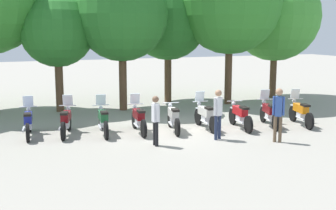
{
  "coord_description": "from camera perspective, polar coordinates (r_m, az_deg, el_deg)",
  "views": [
    {
      "loc": [
        -6.2,
        -14.7,
        3.72
      ],
      "look_at": [
        0.0,
        0.5,
        0.9
      ],
      "focal_mm": 47.08,
      "sensor_mm": 36.0,
      "label": 1
    }
  ],
  "objects": [
    {
      "name": "motorcycle_6",
      "position": [
        16.92,
        9.31,
        -1.34
      ],
      "size": [
        0.7,
        2.18,
        0.99
      ],
      "rotation": [
        0.0,
        0.0,
        1.41
      ],
      "color": "black",
      "rests_on": "ground_plane"
    },
    {
      "name": "tree_4",
      "position": [
        22.72,
        -0.01,
        10.86
      ],
      "size": [
        4.01,
        4.01,
        6.18
      ],
      "color": "brown",
      "rests_on": "ground_plane"
    },
    {
      "name": "motorcycle_0",
      "position": [
        16.22,
        -17.64,
        -2.11
      ],
      "size": [
        0.65,
        2.19,
        1.37
      ],
      "rotation": [
        0.0,
        0.0,
        1.45
      ],
      "color": "black",
      "rests_on": "ground_plane"
    },
    {
      "name": "ground_plane",
      "position": [
        16.38,
        0.66,
        -3.38
      ],
      "size": [
        80.0,
        80.0,
        0.0
      ],
      "primitive_type": "plane",
      "color": "gray"
    },
    {
      "name": "motorcycle_3",
      "position": [
        16.07,
        -3.83,
        -1.77
      ],
      "size": [
        0.64,
        2.19,
        1.37
      ],
      "rotation": [
        0.0,
        0.0,
        1.47
      ],
      "color": "black",
      "rests_on": "ground_plane"
    },
    {
      "name": "person_1",
      "position": [
        15.02,
        6.5,
        -0.7
      ],
      "size": [
        0.41,
        0.29,
        1.72
      ],
      "rotation": [
        0.0,
        0.0,
        5.02
      ],
      "color": "#232D4C",
      "rests_on": "ground_plane"
    },
    {
      "name": "motorcycle_8",
      "position": [
        18.06,
        16.79,
        -0.89
      ],
      "size": [
        0.82,
        2.14,
        1.37
      ],
      "rotation": [
        0.0,
        0.0,
        1.3
      ],
      "color": "black",
      "rests_on": "ground_plane"
    },
    {
      "name": "motorcycle_7",
      "position": [
        17.56,
        12.94,
        -1.01
      ],
      "size": [
        0.86,
        2.12,
        1.37
      ],
      "rotation": [
        0.0,
        0.0,
        1.27
      ],
      "color": "black",
      "rests_on": "ground_plane"
    },
    {
      "name": "motorcycle_4",
      "position": [
        16.26,
        0.69,
        -1.66
      ],
      "size": [
        0.77,
        2.16,
        0.99
      ],
      "rotation": [
        0.0,
        0.0,
        1.35
      ],
      "color": "black",
      "rests_on": "ground_plane"
    },
    {
      "name": "motorcycle_2",
      "position": [
        15.97,
        -8.4,
        -1.93
      ],
      "size": [
        0.66,
        2.19,
        1.37
      ],
      "rotation": [
        0.0,
        0.0,
        1.45
      ],
      "color": "black",
      "rests_on": "ground_plane"
    },
    {
      "name": "tree_5",
      "position": [
        22.31,
        8.03,
        12.99
      ],
      "size": [
        5.06,
        5.06,
        7.56
      ],
      "color": "brown",
      "rests_on": "ground_plane"
    },
    {
      "name": "tree_6",
      "position": [
        24.85,
        13.74,
        11.07
      ],
      "size": [
        4.79,
        4.79,
        6.82
      ],
      "color": "brown",
      "rests_on": "ground_plane"
    },
    {
      "name": "tree_3",
      "position": [
        20.43,
        -6.0,
        11.53
      ],
      "size": [
        4.24,
        4.24,
        6.51
      ],
      "color": "brown",
      "rests_on": "ground_plane"
    },
    {
      "name": "tree_2",
      "position": [
        20.55,
        -14.17,
        9.37
      ],
      "size": [
        3.34,
        3.34,
        5.38
      ],
      "color": "brown",
      "rests_on": "ground_plane"
    },
    {
      "name": "person_0",
      "position": [
        14.13,
        -1.62,
        -1.57
      ],
      "size": [
        0.22,
        0.4,
        1.63
      ],
      "rotation": [
        0.0,
        0.0,
        0.04
      ],
      "color": "black",
      "rests_on": "ground_plane"
    },
    {
      "name": "motorcycle_5",
      "position": [
        16.67,
        4.84,
        -1.36
      ],
      "size": [
        0.62,
        2.19,
        1.37
      ],
      "rotation": [
        0.0,
        0.0,
        1.48
      ],
      "color": "black",
      "rests_on": "ground_plane"
    },
    {
      "name": "person_2",
      "position": [
        15.01,
        14.11,
        -0.68
      ],
      "size": [
        0.36,
        0.34,
        1.82
      ],
      "rotation": [
        0.0,
        0.0,
        4.03
      ],
      "color": "brown",
      "rests_on": "ground_plane"
    },
    {
      "name": "motorcycle_1",
      "position": [
        16.09,
        -13.06,
        -1.99
      ],
      "size": [
        0.85,
        2.13,
        1.37
      ],
      "rotation": [
        0.0,
        0.0,
        1.28
      ],
      "color": "black",
      "rests_on": "ground_plane"
    }
  ]
}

